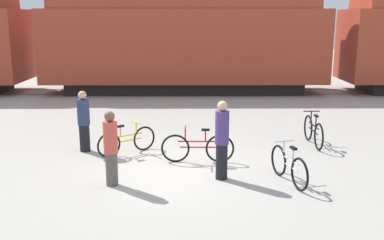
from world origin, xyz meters
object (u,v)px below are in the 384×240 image
person_in_purple (222,140)px  bicycle_maroon (198,148)px  person_in_navy (84,121)px  person_in_red (111,148)px  bicycle_yellow (127,141)px  freight_train (185,33)px  bicycle_black (313,131)px  bicycle_silver (289,166)px

person_in_purple → bicycle_maroon: bearing=5.7°
person_in_navy → person_in_red: bearing=8.8°
bicycle_yellow → person_in_red: (-0.02, -2.24, 0.47)m
freight_train → bicycle_black: size_ratio=23.51×
bicycle_black → freight_train: bearing=111.9°
bicycle_yellow → bicycle_silver: bicycle_silver is taller
bicycle_black → bicycle_yellow: (-5.08, -0.81, -0.04)m
bicycle_yellow → person_in_purple: size_ratio=0.79×
bicycle_maroon → person_in_purple: 1.37m
bicycle_maroon → person_in_red: bearing=-140.4°
bicycle_black → person_in_purple: size_ratio=0.99×
person_in_purple → person_in_red: bearing=81.0°
bicycle_maroon → person_in_navy: person_in_navy is taller
bicycle_yellow → person_in_navy: size_ratio=0.85×
bicycle_silver → person_in_red: bearing=-177.9°
bicycle_black → bicycle_maroon: bicycle_black is taller
person_in_navy → person_in_red: size_ratio=1.01×
bicycle_silver → freight_train: bearing=101.0°
person_in_navy → bicycle_maroon: bearing=56.3°
freight_train → bicycle_maroon: freight_train is taller
bicycle_black → person_in_red: size_ratio=1.08×
bicycle_yellow → bicycle_black: bearing=9.0°
person_in_red → bicycle_maroon: bearing=59.7°
bicycle_yellow → bicycle_silver: size_ratio=0.86×
freight_train → bicycle_black: freight_train is taller
bicycle_maroon → person_in_purple: size_ratio=1.03×
freight_train → bicycle_silver: size_ratio=25.33×
bicycle_maroon → freight_train: bearing=92.2°
person_in_navy → person_in_purple: 4.09m
person_in_navy → bicycle_black: bearing=79.3°
bicycle_silver → person_in_navy: person_in_navy is taller
bicycle_black → person_in_navy: bearing=-175.0°
bicycle_yellow → person_in_purple: 3.04m
person_in_red → bicycle_black: bearing=50.9°
person_in_navy → person_in_purple: person_in_purple is taller
person_in_purple → bicycle_silver: bearing=-117.0°
bicycle_black → person_in_purple: bearing=-135.8°
person_in_red → person_in_purple: (2.35, 0.37, 0.07)m
bicycle_maroon → bicycle_black: bearing=25.0°
person_in_red → person_in_purple: size_ratio=0.92×
freight_train → bicycle_yellow: 10.32m
bicycle_black → bicycle_silver: 3.19m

